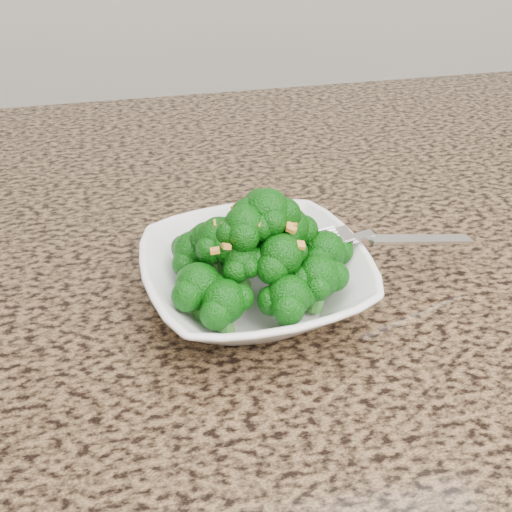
{
  "coord_description": "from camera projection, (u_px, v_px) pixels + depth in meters",
  "views": [
    {
      "loc": [
        -0.23,
        -0.17,
        1.26
      ],
      "look_at": [
        -0.13,
        0.28,
        0.95
      ],
      "focal_mm": 45.0,
      "sensor_mm": 36.0,
      "label": 1
    }
  ],
  "objects": [
    {
      "name": "granite_counter",
      "position": [
        384.0,
        282.0,
        0.64
      ],
      "size": [
        1.64,
        1.04,
        0.03
      ],
      "primitive_type": "cube",
      "color": "brown",
      "rests_on": "cabinet"
    },
    {
      "name": "broccoli_pile",
      "position": [
        256.0,
        222.0,
        0.54
      ],
      "size": [
        0.18,
        0.18,
        0.07
      ],
      "primitive_type": null,
      "color": "#0A5309",
      "rests_on": "bowl"
    },
    {
      "name": "bowl",
      "position": [
        256.0,
        280.0,
        0.57
      ],
      "size": [
        0.22,
        0.22,
        0.05
      ],
      "primitive_type": "imported",
      "rotation": [
        0.0,
        0.0,
        0.1
      ],
      "color": "white",
      "rests_on": "granite_counter"
    },
    {
      "name": "fork",
      "position": [
        366.0,
        236.0,
        0.58
      ],
      "size": [
        0.18,
        0.05,
        0.01
      ],
      "primitive_type": null,
      "rotation": [
        0.0,
        0.0,
        0.14
      ],
      "color": "silver",
      "rests_on": "bowl"
    },
    {
      "name": "garlic_topping",
      "position": [
        256.0,
        182.0,
        0.52
      ],
      "size": [
        0.11,
        0.11,
        0.01
      ],
      "primitive_type": null,
      "color": "gold",
      "rests_on": "broccoli_pile"
    }
  ]
}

